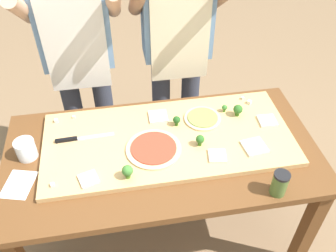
% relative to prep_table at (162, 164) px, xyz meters
% --- Properties ---
extents(ground_plane, '(8.00, 8.00, 0.00)m').
position_rel_prep_table_xyz_m(ground_plane, '(0.00, 0.00, -0.65)').
color(ground_plane, '#896B4C').
extents(prep_table, '(1.58, 0.80, 0.76)m').
position_rel_prep_table_xyz_m(prep_table, '(0.00, 0.00, 0.00)').
color(prep_table, brown).
rests_on(prep_table, ground).
extents(cutting_board, '(1.27, 0.57, 0.03)m').
position_rel_prep_table_xyz_m(cutting_board, '(0.04, 0.06, 0.12)').
color(cutting_board, tan).
rests_on(cutting_board, prep_table).
extents(chefs_knife, '(0.30, 0.03, 0.02)m').
position_rel_prep_table_xyz_m(chefs_knife, '(-0.42, 0.12, 0.13)').
color(chefs_knife, '#B7BABF').
rests_on(chefs_knife, cutting_board).
extents(pizza_whole_tomato_red, '(0.28, 0.28, 0.02)m').
position_rel_prep_table_xyz_m(pizza_whole_tomato_red, '(-0.04, -0.01, 0.14)').
color(pizza_whole_tomato_red, beige).
rests_on(pizza_whole_tomato_red, cutting_board).
extents(pizza_whole_pesto_green, '(0.20, 0.20, 0.02)m').
position_rel_prep_table_xyz_m(pizza_whole_pesto_green, '(0.25, 0.17, 0.14)').
color(pizza_whole_pesto_green, beige).
rests_on(pizza_whole_pesto_green, cutting_board).
extents(pizza_slice_far_left, '(0.10, 0.10, 0.01)m').
position_rel_prep_table_xyz_m(pizza_slice_far_left, '(0.25, -0.11, 0.14)').
color(pizza_slice_far_left, silver).
rests_on(pizza_slice_far_left, cutting_board).
extents(pizza_slice_center, '(0.10, 0.10, 0.01)m').
position_rel_prep_table_xyz_m(pizza_slice_center, '(0.59, 0.09, 0.14)').
color(pizza_slice_center, silver).
rests_on(pizza_slice_center, cutting_board).
extents(pizza_slice_far_right, '(0.10, 0.10, 0.01)m').
position_rel_prep_table_xyz_m(pizza_slice_far_right, '(-0.36, -0.15, 0.14)').
color(pizza_slice_far_right, silver).
rests_on(pizza_slice_far_right, cutting_board).
extents(pizza_slice_near_right, '(0.12, 0.12, 0.01)m').
position_rel_prep_table_xyz_m(pizza_slice_near_right, '(0.45, -0.08, 0.14)').
color(pizza_slice_near_right, silver).
rests_on(pizza_slice_near_right, cutting_board).
extents(pizza_slice_near_left, '(0.10, 0.10, 0.01)m').
position_rel_prep_table_xyz_m(pizza_slice_near_left, '(0.01, 0.22, 0.14)').
color(pizza_slice_near_left, silver).
rests_on(pizza_slice_near_left, cutting_board).
extents(broccoli_floret_back_mid, '(0.05, 0.05, 0.07)m').
position_rel_prep_table_xyz_m(broccoli_floret_back_mid, '(0.44, 0.17, 0.17)').
color(broccoli_floret_back_mid, '#366618').
rests_on(broccoli_floret_back_mid, cutting_board).
extents(broccoli_floret_front_right, '(0.04, 0.04, 0.06)m').
position_rel_prep_table_xyz_m(broccoli_floret_front_right, '(0.19, -0.02, 0.17)').
color(broccoli_floret_front_right, '#366618').
rests_on(broccoli_floret_front_right, cutting_board).
extents(broccoli_floret_center_right, '(0.04, 0.04, 0.06)m').
position_rel_prep_table_xyz_m(broccoli_floret_center_right, '(0.10, 0.14, 0.16)').
color(broccoli_floret_center_right, '#2C5915').
rests_on(broccoli_floret_center_right, cutting_board).
extents(broccoli_floret_back_left, '(0.05, 0.05, 0.07)m').
position_rel_prep_table_xyz_m(broccoli_floret_back_left, '(-0.18, -0.17, 0.17)').
color(broccoli_floret_back_left, '#487A23').
rests_on(broccoli_floret_back_left, cutting_board).
extents(broccoli_floret_front_mid, '(0.03, 0.03, 0.04)m').
position_rel_prep_table_xyz_m(broccoli_floret_front_mid, '(0.38, 0.21, 0.15)').
color(broccoli_floret_front_mid, '#3F7220').
rests_on(broccoli_floret_front_mid, cutting_board).
extents(cheese_crumble_a, '(0.03, 0.03, 0.02)m').
position_rel_prep_table_xyz_m(cheese_crumble_a, '(0.54, 0.25, 0.14)').
color(cheese_crumble_a, silver).
rests_on(cheese_crumble_a, cutting_board).
extents(cheese_crumble_b, '(0.02, 0.02, 0.02)m').
position_rel_prep_table_xyz_m(cheese_crumble_b, '(-0.53, 0.28, 0.14)').
color(cheese_crumble_b, white).
rests_on(cheese_crumble_b, cutting_board).
extents(cheese_crumble_c, '(0.02, 0.02, 0.02)m').
position_rel_prep_table_xyz_m(cheese_crumble_c, '(0.52, 0.30, 0.14)').
color(cheese_crumble_c, silver).
rests_on(cheese_crumble_c, cutting_board).
extents(cheese_crumble_d, '(0.02, 0.02, 0.02)m').
position_rel_prep_table_xyz_m(cheese_crumble_d, '(-0.52, -0.16, 0.14)').
color(cheese_crumble_d, white).
rests_on(cheese_crumble_d, cutting_board).
extents(cheese_crumble_e, '(0.02, 0.02, 0.01)m').
position_rel_prep_table_xyz_m(cheese_crumble_e, '(-0.44, 0.29, 0.14)').
color(cheese_crumble_e, silver).
rests_on(cheese_crumble_e, cutting_board).
extents(flour_cup, '(0.10, 0.10, 0.10)m').
position_rel_prep_table_xyz_m(flour_cup, '(-0.66, 0.07, 0.15)').
color(flour_cup, white).
rests_on(flour_cup, prep_table).
extents(sauce_jar, '(0.07, 0.07, 0.12)m').
position_rel_prep_table_xyz_m(sauce_jar, '(0.47, -0.34, 0.16)').
color(sauce_jar, '#517033').
rests_on(sauce_jar, prep_table).
extents(recipe_note, '(0.17, 0.19, 0.00)m').
position_rel_prep_table_xyz_m(recipe_note, '(-0.68, -0.10, 0.10)').
color(recipe_note, white).
rests_on(recipe_note, prep_table).
extents(cook_left, '(0.54, 0.39, 1.67)m').
position_rel_prep_table_xyz_m(cook_left, '(-0.39, 0.65, 0.34)').
color(cook_left, '#333847').
rests_on(cook_left, ground).
extents(cook_right, '(0.54, 0.39, 1.67)m').
position_rel_prep_table_xyz_m(cook_right, '(0.20, 0.65, 0.34)').
color(cook_right, '#333847').
rests_on(cook_right, ground).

